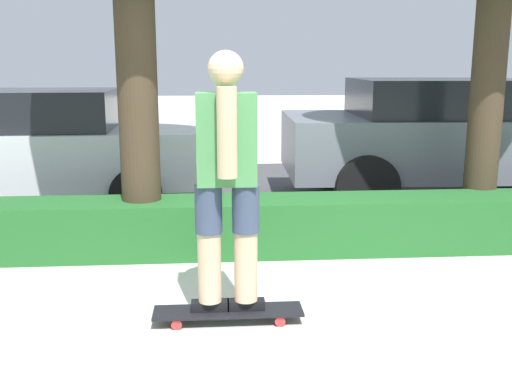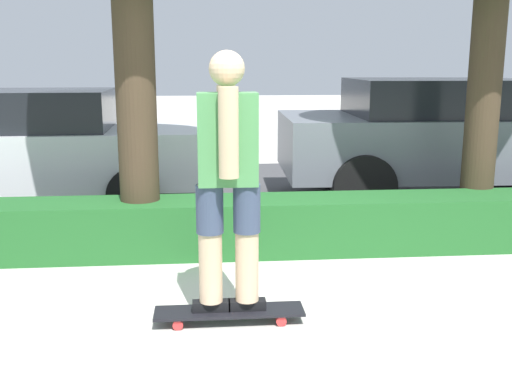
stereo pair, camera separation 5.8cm
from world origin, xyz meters
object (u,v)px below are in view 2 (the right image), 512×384
at_px(skateboard, 229,312).
at_px(parked_car_middle, 443,136).
at_px(skater_person, 228,177).
at_px(parked_car_front, 29,146).

distance_m(skateboard, parked_car_middle, 4.76).
distance_m(skater_person, parked_car_middle, 4.70).
bearing_deg(parked_car_front, skateboard, -60.02).
distance_m(skater_person, parked_car_front, 4.41).
bearing_deg(skateboard, parked_car_middle, 50.86).
relative_size(skateboard, parked_car_front, 0.24).
relative_size(skater_person, parked_car_front, 0.41).
bearing_deg(skater_person, skateboard, -7.13).
bearing_deg(parked_car_middle, skateboard, -127.11).
xyz_separation_m(parked_car_front, parked_car_middle, (5.29, -0.09, 0.09)).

